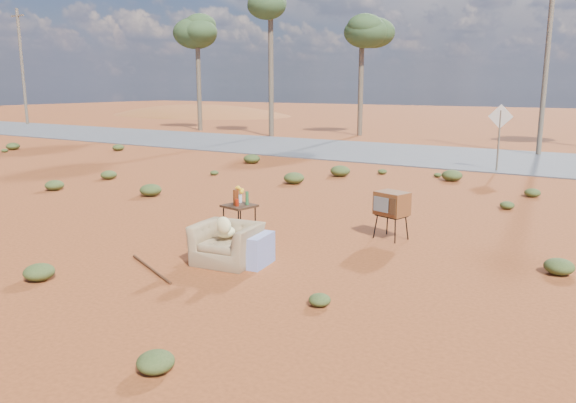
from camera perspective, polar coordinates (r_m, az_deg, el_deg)
The scene contains 14 objects.
ground at distance 9.36m, azimuth -4.22°, elevation -5.71°, with size 140.00×140.00×0.00m, color #98451E.
highway at distance 23.00m, azimuth 18.26°, elevation 4.22°, with size 140.00×7.00×0.04m, color #565659.
dirt_mound at distance 54.31m, azimuth -8.98°, elevation 8.66°, with size 26.00×18.00×2.00m, color #994B25.
armchair at distance 8.98m, azimuth -5.71°, elevation -3.81°, with size 1.21×0.88×0.86m.
tv_unit at distance 10.45m, azimuth 10.50°, elevation -0.27°, with size 0.65×0.58×0.89m.
side_table at distance 10.03m, azimuth -4.97°, elevation -0.16°, with size 0.59×0.59×1.01m.
rusty_bar at distance 8.98m, azimuth -13.74°, elevation -6.64°, with size 0.04×0.04×1.59m, color #532A16.
road_sign at distance 19.62m, azimuth 20.72°, elevation 7.21°, with size 0.78×0.06×2.19m.
eucalyptus_far_left at distance 35.94m, azimuth -9.21°, elevation 16.62°, with size 3.20×3.20×7.10m.
eucalyptus_left at distance 31.65m, azimuth -1.78°, elevation 19.22°, with size 3.20×3.20×8.10m.
eucalyptus_near_left at distance 32.19m, azimuth 7.53°, elevation 16.38°, with size 3.20×3.20×6.60m.
utility_pole_west at distance 44.73m, azimuth -25.41°, elevation 12.38°, with size 1.40×0.20×8.00m.
utility_pole_center at distance 24.97m, azimuth 24.88°, elevation 13.79°, with size 1.40×0.20×8.00m.
scrub_patch at distance 13.39m, azimuth 3.97°, elevation 0.26°, with size 17.49×8.07×0.33m.
Camera 1 is at (5.25, -7.22, 2.80)m, focal length 35.00 mm.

